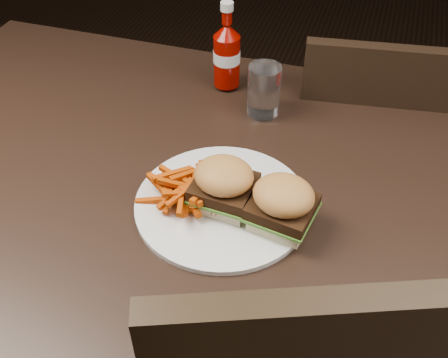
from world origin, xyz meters
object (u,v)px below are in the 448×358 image
(plate, at_px, (222,204))
(ketchup_bottle, at_px, (227,61))
(tumbler, at_px, (264,90))
(dining_table, at_px, (172,175))
(chair_far, at_px, (367,165))

(plate, height_order, ketchup_bottle, ketchup_bottle)
(ketchup_bottle, bearing_deg, tumbler, -37.10)
(tumbler, bearing_deg, ketchup_bottle, 142.90)
(dining_table, distance_m, chair_far, 0.68)
(dining_table, bearing_deg, plate, -29.42)
(dining_table, relative_size, plate, 4.30)
(plate, relative_size, tumbler, 2.84)
(plate, xyz_separation_m, tumbler, (-0.00, 0.27, 0.05))
(dining_table, relative_size, ketchup_bottle, 11.18)
(dining_table, height_order, ketchup_bottle, ketchup_bottle)
(chair_far, distance_m, tumbler, 0.53)
(dining_table, distance_m, tumbler, 0.24)
(chair_far, xyz_separation_m, ketchup_bottle, (-0.32, -0.23, 0.38))
(dining_table, relative_size, chair_far, 2.89)
(chair_far, bearing_deg, dining_table, 47.71)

